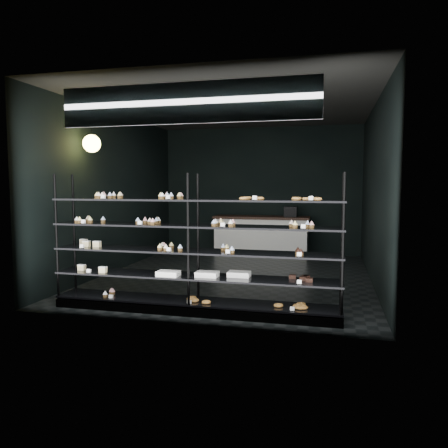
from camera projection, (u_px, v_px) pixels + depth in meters
The scene contains 5 objects.
room at pixel (235, 193), 8.26m from camera, with size 5.01×6.01×3.20m.
display_shelf at pixel (192, 267), 5.99m from camera, with size 4.00×0.50×1.91m.
signage at pixel (185, 103), 5.32m from camera, with size 3.30×0.05×0.50m.
pendant_lamp at pixel (92, 143), 7.38m from camera, with size 0.30×0.30×0.88m.
service_counter at pixel (262, 236), 10.74m from camera, with size 2.34×0.65×1.23m.
Camera 1 is at (1.76, -8.09, 1.76)m, focal length 35.00 mm.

